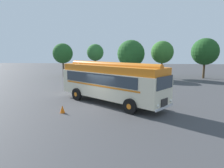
% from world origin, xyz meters
% --- Properties ---
extents(ground_plane, '(120.00, 120.00, 0.00)m').
position_xyz_m(ground_plane, '(0.00, 0.00, 0.00)').
color(ground_plane, '#3D3D3F').
extents(vintage_bus, '(9.55, 7.99, 3.49)m').
position_xyz_m(vintage_bus, '(0.77, 0.86, 1.89)').
color(vintage_bus, beige).
rests_on(vintage_bus, ground).
extents(car_near_left, '(2.35, 4.38, 1.66)m').
position_xyz_m(car_near_left, '(-1.79, 13.54, 0.85)').
color(car_near_left, silver).
rests_on(car_near_left, ground).
extents(car_mid_left, '(2.10, 4.27, 1.66)m').
position_xyz_m(car_mid_left, '(1.24, 13.86, 0.85)').
color(car_mid_left, '#B7BABF').
rests_on(car_mid_left, ground).
extents(tree_far_left, '(3.47, 3.47, 5.82)m').
position_xyz_m(tree_far_left, '(-9.55, 18.57, 4.05)').
color(tree_far_left, '#4C3823').
rests_on(tree_far_left, ground).
extents(tree_left_of_centre, '(2.96, 2.96, 5.72)m').
position_xyz_m(tree_left_of_centre, '(-3.94, 19.59, 4.24)').
color(tree_left_of_centre, '#4C3823').
rests_on(tree_left_of_centre, ground).
extents(tree_centre, '(4.57, 4.57, 6.32)m').
position_xyz_m(tree_centre, '(2.48, 18.27, 4.03)').
color(tree_centre, '#4C3823').
rests_on(tree_centre, ground).
extents(tree_right_of_centre, '(3.76, 3.76, 6.17)m').
position_xyz_m(tree_right_of_centre, '(7.67, 18.86, 4.31)').
color(tree_right_of_centre, '#4C3823').
rests_on(tree_right_of_centre, ground).
extents(tree_far_right, '(4.34, 4.34, 6.56)m').
position_xyz_m(tree_far_right, '(14.44, 18.72, 4.45)').
color(tree_far_right, '#4C3823').
rests_on(tree_far_right, ground).
extents(traffic_cone, '(0.36, 0.36, 0.55)m').
position_xyz_m(traffic_cone, '(-2.34, -2.27, 0.28)').
color(traffic_cone, orange).
rests_on(traffic_cone, ground).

